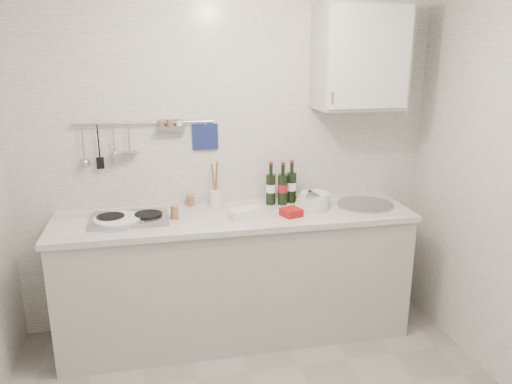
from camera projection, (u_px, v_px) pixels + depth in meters
back_wall at (228, 158)px, 3.60m from camera, size 3.00×0.02×2.50m
counter at (237, 279)px, 3.55m from camera, size 2.44×0.64×0.96m
wall_rail at (142, 137)px, 3.40m from camera, size 0.98×0.09×0.34m
wall_cabinet at (360, 57)px, 3.41m from camera, size 0.60×0.38×0.70m
plate_stack_hob at (117, 221)px, 3.21m from camera, size 0.32×0.32×0.04m
plate_stack_sink at (313, 201)px, 3.53m from camera, size 0.27×0.26×0.11m
wine_bottles at (282, 183)px, 3.60m from camera, size 0.23×0.11×0.31m
butter_dish at (245, 213)px, 3.32m from camera, size 0.23×0.17×0.06m
strawberry_punnet at (291, 212)px, 3.36m from camera, size 0.15×0.15×0.05m
utensil_crock at (215, 196)px, 3.54m from camera, size 0.08×0.08×0.33m
jar_a at (191, 200)px, 3.57m from camera, size 0.06×0.06×0.08m
jar_b at (310, 194)px, 3.71m from camera, size 0.06×0.06×0.09m
jar_c at (300, 199)px, 3.60m from camera, size 0.06×0.06×0.08m
jar_d at (175, 212)px, 3.30m from camera, size 0.06×0.06×0.09m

